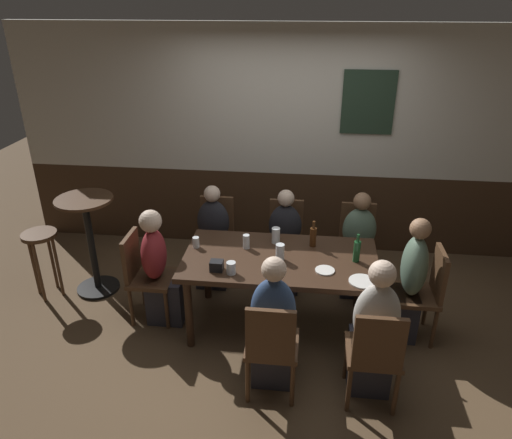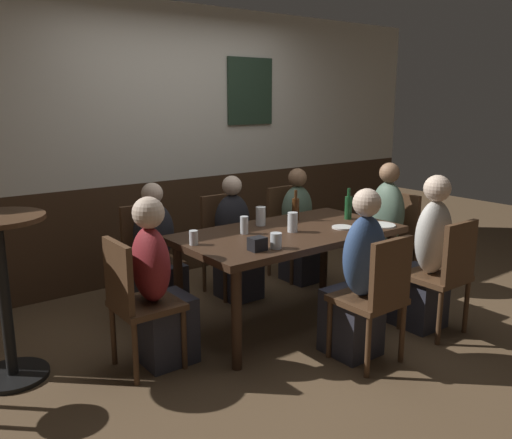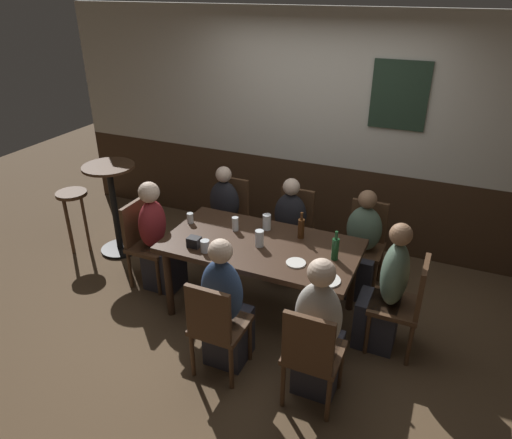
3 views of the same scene
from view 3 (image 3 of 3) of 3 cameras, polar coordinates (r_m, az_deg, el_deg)
name	(u,v)px [view 3 (image 3 of 3)]	position (r m, az deg, el deg)	size (l,w,h in m)	color
ground_plane	(261,311)	(4.59, 0.60, -10.97)	(12.00, 12.00, 0.00)	brown
wall_back	(320,133)	(5.40, 7.75, 10.36)	(6.40, 0.13, 2.60)	#3D2819
dining_table	(261,251)	(4.22, 0.64, -3.87)	(1.72, 0.92, 0.74)	#382316
chair_mid_near	(216,324)	(3.67, -4.88, -12.49)	(0.40, 0.40, 0.88)	#513521
chair_mid_far	(294,226)	(5.01, 4.56, -0.79)	(0.40, 0.40, 0.88)	#513521
chair_head_west	(145,239)	(4.88, -13.30, -2.33)	(0.40, 0.40, 0.88)	#513521
chair_right_near	(311,352)	(3.45, 6.72, -15.67)	(0.40, 0.40, 0.88)	#513521
chair_left_far	(230,213)	(5.28, -3.20, 0.75)	(0.40, 0.40, 0.88)	#513521
chair_right_far	(365,240)	(4.85, 13.01, -2.45)	(0.40, 0.40, 0.88)	#513521
chair_head_east	(405,301)	(4.07, 17.62, -9.40)	(0.40, 0.40, 0.88)	#513521
person_mid_near	(226,312)	(3.78, -3.70, -11.14)	(0.34, 0.37, 1.17)	#2D2D38
person_mid_far	(288,237)	(4.90, 3.89, -2.11)	(0.34, 0.37, 1.08)	#2D2D38
person_head_west	(158,244)	(4.80, -11.71, -2.89)	(0.37, 0.34, 1.13)	#2D2D38
person_right_near	(318,337)	(3.56, 7.53, -13.95)	(0.34, 0.37, 1.19)	#2D2D38
person_left_far	(223,223)	(5.17, -4.00, -0.42)	(0.34, 0.37, 1.09)	#2D2D38
person_right_far	(361,252)	(4.73, 12.54, -3.83)	(0.34, 0.37, 1.08)	#2D2D38
person_head_east	(385,297)	(4.08, 15.37, -8.97)	(0.37, 0.34, 1.18)	#2D2D38
tumbler_short	(260,240)	(4.11, 0.48, -2.44)	(0.08, 0.08, 0.15)	silver
pint_glass_amber	(235,225)	(4.38, -2.53, -0.62)	(0.06, 0.06, 0.13)	silver
beer_glass_tall	(205,247)	(4.06, -6.18, -3.29)	(0.08, 0.08, 0.11)	silver
pint_glass_pale	(190,219)	(4.56, -7.96, 0.11)	(0.06, 0.06, 0.10)	silver
highball_clear	(267,223)	(4.39, 1.31, -0.43)	(0.08, 0.08, 0.15)	silver
beer_bottle_green	(335,248)	(3.96, 9.56, -3.45)	(0.06, 0.06, 0.26)	#194723
beer_bottle_brown	(301,228)	(4.25, 5.48, -1.02)	(0.06, 0.06, 0.25)	#42230F
plate_white_large	(326,280)	(3.73, 8.52, -7.22)	(0.22, 0.22, 0.01)	white
plate_white_small	(296,263)	(3.91, 4.84, -5.25)	(0.17, 0.17, 0.01)	white
condiment_caddy	(194,242)	(4.15, -7.49, -2.71)	(0.11, 0.09, 0.09)	black
side_bar_table	(114,202)	(5.49, -16.84, 2.02)	(0.56, 0.56, 1.05)	black
bar_stool	(73,205)	(5.70, -21.21, 1.68)	(0.34, 0.34, 0.72)	#513521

